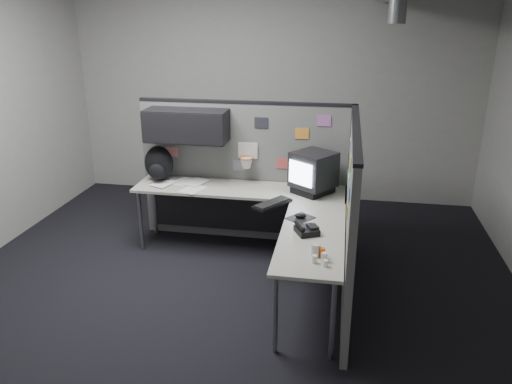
% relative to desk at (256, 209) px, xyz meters
% --- Properties ---
extents(room, '(5.62, 5.62, 3.22)m').
position_rel_desk_xyz_m(room, '(0.41, -0.70, 1.48)').
color(room, black).
rests_on(room, ground).
extents(partition_back, '(2.44, 0.42, 1.63)m').
position_rel_desk_xyz_m(partition_back, '(-0.40, 0.53, 0.38)').
color(partition_back, slate).
rests_on(partition_back, ground).
extents(partition_right, '(0.07, 2.23, 1.63)m').
position_rel_desk_xyz_m(partition_right, '(0.95, -0.49, 0.21)').
color(partition_right, slate).
rests_on(partition_right, ground).
extents(desk, '(2.31, 2.11, 0.73)m').
position_rel_desk_xyz_m(desk, '(0.00, 0.00, 0.00)').
color(desk, '#AAA899').
rests_on(desk, ground).
extents(monitor, '(0.54, 0.54, 0.44)m').
position_rel_desk_xyz_m(monitor, '(0.56, 0.28, 0.34)').
color(monitor, black).
rests_on(monitor, desk).
extents(keyboard, '(0.38, 0.45, 0.04)m').
position_rel_desk_xyz_m(keyboard, '(0.19, -0.17, 0.14)').
color(keyboard, black).
rests_on(keyboard, desk).
extents(mouse, '(0.29, 0.30, 0.05)m').
position_rel_desk_xyz_m(mouse, '(0.50, -0.45, 0.13)').
color(mouse, black).
rests_on(mouse, desk).
extents(phone, '(0.25, 0.25, 0.09)m').
position_rel_desk_xyz_m(phone, '(0.58, -0.77, 0.15)').
color(phone, black).
rests_on(phone, desk).
extents(bottles, '(0.13, 0.18, 0.08)m').
position_rel_desk_xyz_m(bottles, '(0.74, -1.27, 0.15)').
color(bottles, silver).
rests_on(bottles, desk).
extents(cup, '(0.10, 0.10, 0.10)m').
position_rel_desk_xyz_m(cup, '(0.69, -1.18, 0.17)').
color(cup, beige).
rests_on(cup, desk).
extents(papers, '(0.72, 0.55, 0.01)m').
position_rel_desk_xyz_m(papers, '(-0.93, 0.30, 0.12)').
color(papers, white).
rests_on(papers, desk).
extents(backpack, '(0.37, 0.35, 0.40)m').
position_rel_desk_xyz_m(backpack, '(-1.18, 0.36, 0.31)').
color(backpack, black).
rests_on(backpack, desk).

